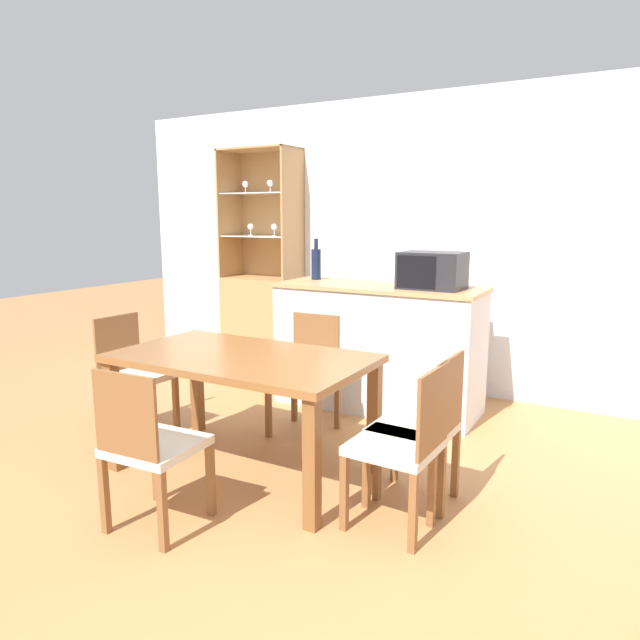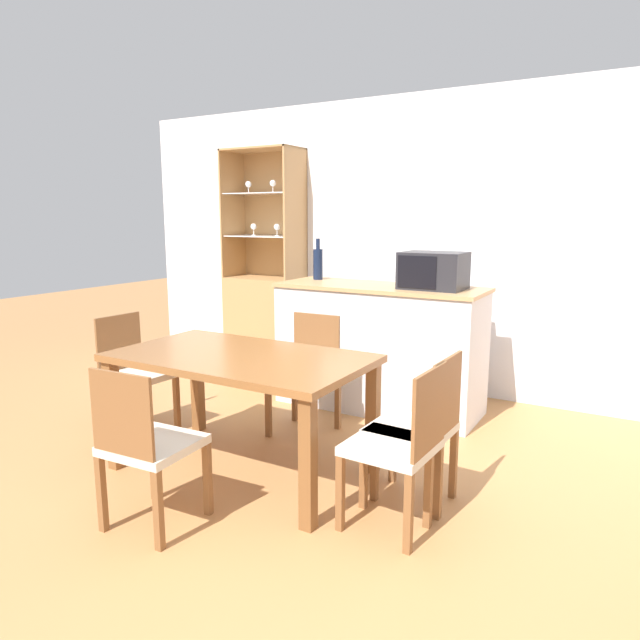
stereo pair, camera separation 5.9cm
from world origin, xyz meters
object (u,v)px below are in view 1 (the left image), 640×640
Objects in this scene: wine_bottle at (316,263)px; dining_chair_side_right_near at (403,446)px; dining_chair_head_far at (306,374)px; dining_table at (242,370)px; microwave at (432,270)px; dining_chair_head_near at (151,447)px; dining_chair_side_left_far at (133,374)px; display_cabinet at (263,308)px; dining_chair_side_right_far at (421,429)px.

dining_chair_side_right_near is at bearing -49.51° from wine_bottle.
dining_table is at bearing 88.03° from dining_chair_head_far.
dining_chair_head_near is at bearing -106.39° from microwave.
dining_chair_head_far is 1.38m from dining_chair_side_right_near.
dining_chair_side_left_far and dining_chair_side_right_near have the same top height.
display_cabinet reaches higher than dining_chair_head_near.
dining_chair_head_far is at bearing 123.65° from dining_chair_side_left_far.
dining_chair_head_near reaches higher than dining_table.
microwave is (1.89, -0.51, 0.50)m from display_cabinet.
dining_chair_head_near is at bearing 54.33° from dining_chair_side_left_far.
dining_chair_head_near is 1.00× the size of dining_chair_head_far.
dining_table is 1.69m from microwave.
dining_table is 0.77m from dining_chair_head_far.
dining_chair_side_left_far is 1.00× the size of dining_chair_side_right_near.
dining_chair_side_right_far is 1.57m from microwave.
wine_bottle reaches higher than microwave.
microwave is (0.66, 0.73, 0.70)m from dining_chair_head_far.
dining_chair_head_far is 1.00× the size of dining_chair_side_right_near.
microwave is 1.32× the size of wine_bottle.
dining_chair_head_near is 1.82× the size of microwave.
dining_chair_head_near and dining_chair_head_far have the same top height.
dining_chair_side_left_far is at bearing 85.59° from dining_chair_side_right_near.
dining_chair_side_right_near is at bearing -75.67° from microwave.
dining_chair_side_right_far is (1.06, 0.87, 0.00)m from dining_chair_head_near.
dining_chair_side_left_far is 2.13m from dining_chair_side_right_far.
microwave reaches higher than dining_chair_side_right_near.
wine_bottle is at bearing -66.67° from dining_chair_head_far.
dining_chair_head_far reaches higher than dining_table.
dining_chair_side_left_far is at bearing 172.93° from dining_table.
wine_bottle is at bearing -25.15° from display_cabinet.
dining_chair_head_far and dining_chair_side_right_far have the same top height.
display_cabinet is at bearing 122.02° from dining_table.
dining_chair_side_left_far is at bearing 27.84° from dining_chair_head_far.
dining_chair_side_right_near is (1.06, -0.13, -0.21)m from dining_table.
microwave is (-0.41, 1.35, 0.70)m from dining_chair_side_right_far.
display_cabinet is 2.59× the size of dining_chair_head_near.
display_cabinet is 6.22× the size of wine_bottle.
dining_chair_side_right_near is at bearing 26.71° from dining_chair_head_near.
display_cabinet reaches higher than dining_chair_side_left_far.
dining_chair_head_far is 1.82× the size of microwave.
dining_chair_side_right_near is at bearing -42.51° from display_cabinet.
dining_chair_side_left_far is 1.38m from dining_chair_head_near.
dining_chair_side_left_far is at bearing 137.33° from dining_chair_head_near.
dining_chair_head_near is at bearing 88.06° from dining_chair_head_far.
wine_bottle reaches higher than dining_chair_side_right_near.
dining_chair_head_near is at bearing -89.81° from dining_table.
dining_chair_head_near is 1.49m from dining_chair_head_far.
dining_chair_head_far is at bearing 62.22° from dining_chair_side_right_far.
display_cabinet is 4.70× the size of microwave.
dining_chair_side_right_far and dining_chair_side_right_near have the same top height.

